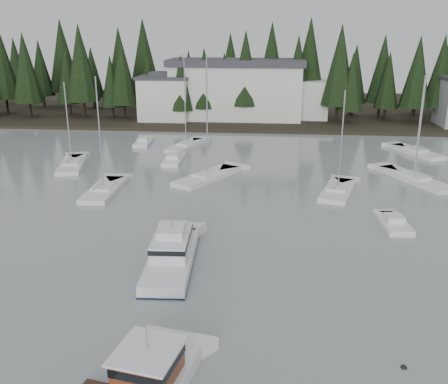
% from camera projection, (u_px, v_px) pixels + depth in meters
% --- Properties ---
extents(far_shore_land, '(240.00, 54.00, 1.00)m').
position_uv_depth(far_shore_land, '(264.00, 109.00, 109.04)').
color(far_shore_land, black).
rests_on(far_shore_land, ground).
extents(conifer_treeline, '(200.00, 22.00, 20.00)m').
position_uv_depth(conifer_treeline, '(263.00, 118.00, 98.63)').
color(conifer_treeline, black).
rests_on(conifer_treeline, ground).
extents(house_west, '(9.54, 7.42, 8.75)m').
position_uv_depth(house_west, '(165.00, 97.00, 92.21)').
color(house_west, silver).
rests_on(house_west, ground).
extents(harbor_inn, '(29.50, 11.50, 10.90)m').
position_uv_depth(harbor_inn, '(247.00, 90.00, 93.65)').
color(harbor_inn, silver).
rests_on(harbor_inn, ground).
extents(cabin_cruiser_center, '(3.69, 10.33, 4.37)m').
position_uv_depth(cabin_cruiser_center, '(172.00, 256.00, 36.89)').
color(cabin_cruiser_center, white).
rests_on(cabin_cruiser_center, ground).
extents(sailboat_2, '(7.11, 10.73, 12.64)m').
position_uv_depth(sailboat_2, '(414.00, 180.00, 57.48)').
color(sailboat_2, white).
rests_on(sailboat_2, ground).
extents(sailboat_4, '(5.01, 8.69, 11.36)m').
position_uv_depth(sailboat_4, '(338.00, 192.00, 53.20)').
color(sailboat_4, white).
rests_on(sailboat_4, ground).
extents(sailboat_5, '(4.94, 9.29, 14.03)m').
position_uv_depth(sailboat_5, '(186.00, 147.00, 73.82)').
color(sailboat_5, white).
rests_on(sailboat_5, ground).
extents(sailboat_6, '(6.33, 9.34, 11.34)m').
position_uv_depth(sailboat_6, '(416.00, 153.00, 70.01)').
color(sailboat_6, white).
rests_on(sailboat_6, ground).
extents(sailboat_7, '(2.99, 8.80, 12.68)m').
position_uv_depth(sailboat_7, '(104.00, 191.00, 53.47)').
color(sailboat_7, white).
rests_on(sailboat_7, ground).
extents(sailboat_10, '(7.54, 10.20, 14.58)m').
position_uv_depth(sailboat_10, '(208.00, 178.00, 58.31)').
color(sailboat_10, white).
rests_on(sailboat_10, ground).
extents(sailboat_11, '(4.89, 9.58, 11.10)m').
position_uv_depth(sailboat_11, '(72.00, 166.00, 63.49)').
color(sailboat_11, white).
rests_on(sailboat_11, ground).
extents(runabout_1, '(2.54, 5.26, 1.42)m').
position_uv_depth(runabout_1, '(393.00, 225.00, 44.16)').
color(runabout_1, white).
rests_on(runabout_1, ground).
extents(runabout_3, '(2.49, 5.54, 1.42)m').
position_uv_depth(runabout_3, '(143.00, 143.00, 75.65)').
color(runabout_3, white).
rests_on(runabout_3, ground).
extents(runabout_4, '(2.37, 6.32, 1.42)m').
position_uv_depth(runabout_4, '(173.00, 161.00, 65.69)').
color(runabout_4, white).
rests_on(runabout_4, ground).
extents(mooring_buoy_dark, '(0.34, 0.34, 0.34)m').
position_uv_depth(mooring_buoy_dark, '(404.00, 368.00, 25.68)').
color(mooring_buoy_dark, black).
rests_on(mooring_buoy_dark, ground).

